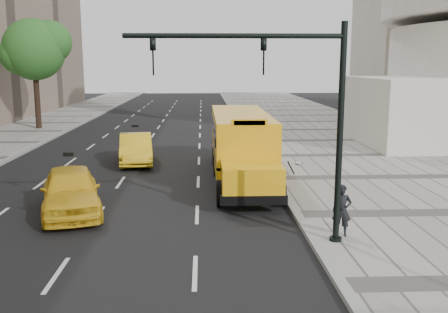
{
  "coord_description": "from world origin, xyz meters",
  "views": [
    {
      "loc": [
        2.73,
        -22.02,
        5.25
      ],
      "look_at": [
        3.5,
        -4.0,
        1.9
      ],
      "focal_mm": 40.0,
      "sensor_mm": 36.0,
      "label": 1
    }
  ],
  "objects_px": {
    "school_bus": "(241,140)",
    "taxi_far": "(136,149)",
    "taxi_near": "(71,191)",
    "traffic_signal": "(291,106)",
    "tree_c": "(35,49)",
    "pedestrian": "(342,210)"
  },
  "relations": [
    {
      "from": "school_bus",
      "to": "taxi_far",
      "type": "relative_size",
      "value": 2.43
    },
    {
      "from": "school_bus",
      "to": "taxi_far",
      "type": "xyz_separation_m",
      "value": [
        -5.37,
        3.55,
        -0.98
      ]
    },
    {
      "from": "taxi_near",
      "to": "traffic_signal",
      "type": "height_order",
      "value": "traffic_signal"
    },
    {
      "from": "tree_c",
      "to": "taxi_near",
      "type": "relative_size",
      "value": 1.8
    },
    {
      "from": "school_bus",
      "to": "taxi_far",
      "type": "distance_m",
      "value": 6.51
    },
    {
      "from": "taxi_near",
      "to": "school_bus",
      "type": "bearing_deg",
      "value": 25.14
    },
    {
      "from": "taxi_far",
      "to": "traffic_signal",
      "type": "distance_m",
      "value": 14.46
    },
    {
      "from": "tree_c",
      "to": "traffic_signal",
      "type": "bearing_deg",
      "value": -59.82
    },
    {
      "from": "taxi_far",
      "to": "pedestrian",
      "type": "distance_m",
      "value": 14.51
    },
    {
      "from": "tree_c",
      "to": "taxi_far",
      "type": "bearing_deg",
      "value": -55.95
    },
    {
      "from": "school_bus",
      "to": "taxi_near",
      "type": "xyz_separation_m",
      "value": [
        -6.48,
        -5.56,
        -0.93
      ]
    },
    {
      "from": "tree_c",
      "to": "school_bus",
      "type": "distance_m",
      "value": 23.59
    },
    {
      "from": "pedestrian",
      "to": "traffic_signal",
      "type": "bearing_deg",
      "value": -154.22
    },
    {
      "from": "taxi_near",
      "to": "traffic_signal",
      "type": "bearing_deg",
      "value": -42.08
    },
    {
      "from": "traffic_signal",
      "to": "pedestrian",
      "type": "bearing_deg",
      "value": 14.28
    },
    {
      "from": "tree_c",
      "to": "traffic_signal",
      "type": "relative_size",
      "value": 1.37
    },
    {
      "from": "tree_c",
      "to": "taxi_near",
      "type": "xyz_separation_m",
      "value": [
        8.43,
        -23.23,
        -5.58
      ]
    },
    {
      "from": "tree_c",
      "to": "pedestrian",
      "type": "height_order",
      "value": "tree_c"
    },
    {
      "from": "tree_c",
      "to": "pedestrian",
      "type": "relative_size",
      "value": 5.6
    },
    {
      "from": "taxi_near",
      "to": "traffic_signal",
      "type": "distance_m",
      "value": 8.66
    },
    {
      "from": "tree_c",
      "to": "taxi_near",
      "type": "height_order",
      "value": "tree_c"
    },
    {
      "from": "tree_c",
      "to": "traffic_signal",
      "type": "xyz_separation_m",
      "value": [
        15.6,
        -26.82,
        -2.32
      ]
    }
  ]
}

